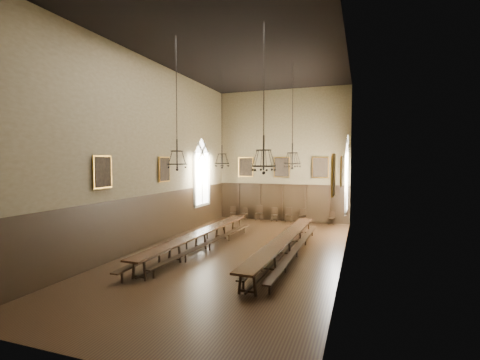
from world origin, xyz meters
The scene contains 33 objects.
floor centered at (0.00, 0.00, -0.01)m, with size 9.00×18.00×0.02m, color black.
ceiling centered at (0.00, 0.00, 9.01)m, with size 9.00×18.00×0.02m, color black.
wall_back centered at (0.00, 9.01, 4.50)m, with size 9.00×0.02×9.00m, color #796A4A.
wall_front centered at (0.00, -9.01, 4.50)m, with size 9.00×0.02×9.00m, color #796A4A.
wall_left centered at (-4.51, 0.00, 4.50)m, with size 0.02×18.00×9.00m, color #796A4A.
wall_right centered at (4.51, 0.00, 4.50)m, with size 0.02×18.00×9.00m, color #796A4A.
wainscot_panelling centered at (0.00, 0.00, 1.25)m, with size 9.00×18.00×2.50m, color black, non-canonical shape.
table_left centered at (-1.91, 0.12, 0.40)m, with size 0.96×10.33×0.80m.
table_right centered at (2.08, 0.16, 0.41)m, with size 1.03×10.53×0.82m.
bench_left_outer centered at (-2.46, -0.26, 0.29)m, with size 0.45×10.26×0.46m.
bench_left_inner centered at (-1.37, -0.04, 0.26)m, with size 0.87×9.05×0.41m.
bench_right_inner centered at (1.53, 0.11, 0.27)m, with size 0.61×9.35×0.42m.
bench_right_outer centered at (2.63, 0.17, 0.28)m, with size 0.40×9.70×0.44m.
chair_0 centered at (-3.44, 8.50, 0.26)m, with size 0.47×0.47×0.87m.
chair_1 centered at (-2.58, 8.49, 0.27)m, with size 0.47×0.47×0.88m.
chair_2 centered at (-1.51, 8.53, 0.31)m, with size 0.48×0.48×1.03m.
chair_3 centered at (-0.41, 8.51, 0.28)m, with size 0.45×0.45×0.92m.
chair_4 centered at (0.57, 8.47, 0.30)m, with size 0.46×0.46×0.98m.
chair_5 centered at (1.50, 8.57, 0.28)m, with size 0.47×0.47×0.94m.
chair_7 centered at (3.40, 8.53, 0.26)m, with size 0.47×0.47×0.86m.
chandelier_back_left centered at (-1.97, 2.91, 4.35)m, with size 0.81×0.81×5.16m.
chandelier_back_right centered at (1.90, 2.77, 4.34)m, with size 0.84×0.84×5.16m.
chandelier_front_left centered at (-1.70, -2.39, 4.37)m, with size 0.80×0.80×5.14m.
chandelier_front_right centered at (1.89, -2.55, 4.28)m, with size 0.88×0.88×5.21m.
portrait_back_0 centered at (-2.60, 8.88, 3.70)m, with size 1.10×0.12×1.40m.
portrait_back_1 centered at (0.00, 8.88, 3.70)m, with size 1.10×0.12×1.40m.
portrait_back_2 centered at (2.60, 8.88, 3.70)m, with size 1.10×0.12×1.40m.
portrait_left_0 centered at (-4.38, 1.00, 3.70)m, with size 0.12×1.00×1.30m.
portrait_left_1 centered at (-4.38, -3.50, 3.70)m, with size 0.12×1.00×1.30m.
portrait_right_0 centered at (4.38, 1.00, 3.70)m, with size 0.12×1.00×1.30m.
portrait_right_1 centered at (4.38, -3.50, 3.70)m, with size 0.12×1.00×1.30m.
window_right centered at (4.43, 5.50, 3.40)m, with size 0.20×2.20×4.60m, color white, non-canonical shape.
window_left centered at (-4.43, 5.50, 3.40)m, with size 0.20×2.20×4.60m, color white, non-canonical shape.
Camera 1 is at (5.21, -14.52, 4.13)m, focal length 26.00 mm.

